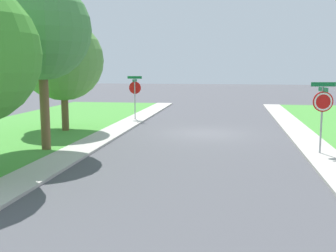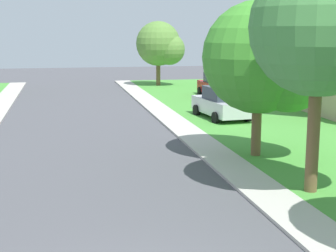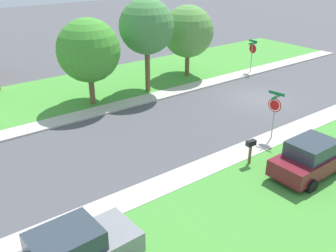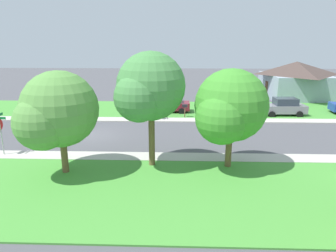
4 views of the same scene
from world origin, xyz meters
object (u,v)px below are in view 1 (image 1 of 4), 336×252
tree_across_left (38,34)px  tree_sidewalk_mid (60,63)px  stop_sign_near_corner (135,90)px  stop_sign_far_corner (323,106)px

tree_across_left → tree_sidewalk_mid: size_ratio=1.17×
stop_sign_near_corner → stop_sign_far_corner: (-9.32, 8.86, 0.00)m
tree_across_left → stop_sign_near_corner: bearing=-99.0°
stop_sign_far_corner → tree_sidewalk_mid: (12.06, -4.05, 1.64)m
tree_sidewalk_mid → tree_across_left: bearing=104.4°
tree_sidewalk_mid → stop_sign_far_corner: bearing=161.4°
stop_sign_near_corner → tree_across_left: tree_across_left is taller
tree_across_left → stop_sign_far_corner: bearing=-176.3°
stop_sign_near_corner → stop_sign_far_corner: size_ratio=1.00×
tree_across_left → tree_sidewalk_mid: tree_across_left is taller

